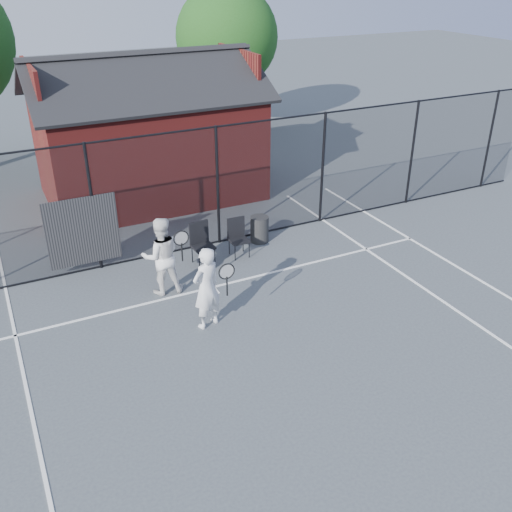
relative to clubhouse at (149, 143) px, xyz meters
name	(u,v)px	position (x,y,z in m)	size (l,w,h in m)	color
ground	(278,364)	(-0.50, -9.00, -1.61)	(80.00, 80.00, 0.00)	#474C51
court_lines	(318,411)	(-0.50, -10.32, -1.60)	(11.02, 18.00, 0.01)	white
fence	(166,198)	(-0.80, -4.00, -0.16)	(22.04, 3.00, 3.00)	black
clubhouse	(149,143)	(0.00, 0.00, 0.00)	(6.50, 4.36, 4.19)	maroon
tree_right	(227,37)	(5.00, 5.50, 2.10)	(3.97, 3.97, 5.70)	#352815
player_front	(207,288)	(-1.15, -7.30, -0.76)	(0.80, 0.64, 1.69)	white
player_back	(161,256)	(-1.52, -5.69, -0.74)	(0.98, 0.77, 1.73)	white
chair_left	(239,239)	(0.64, -4.90, -1.15)	(0.44, 0.46, 0.92)	black
chair_right	(203,245)	(-0.29, -4.90, -1.11)	(0.48, 0.50, 1.00)	black
waste_bin	(260,229)	(1.44, -4.40, -1.27)	(0.46, 0.46, 0.68)	#242424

